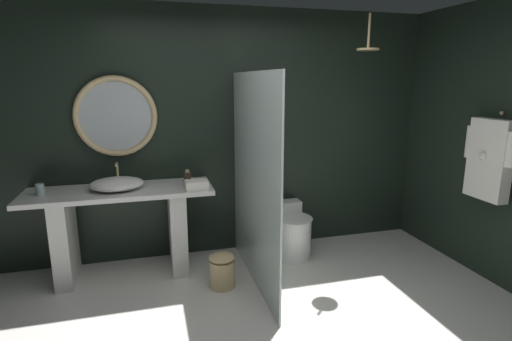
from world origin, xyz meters
The scene contains 13 objects.
back_wall_panel centered at (0.00, 1.90, 1.30)m, with size 4.80×0.10×2.60m, color black.
side_wall_right centered at (2.35, 0.76, 1.30)m, with size 0.10×2.47×2.60m, color black.
vanity_counter centered at (-1.05, 1.53, 0.52)m, with size 1.72×0.59×0.86m.
vessel_sink centered at (-1.07, 1.52, 0.92)m, with size 0.49×0.40×0.22m.
tumbler_cup centered at (-1.72, 1.52, 0.91)m, with size 0.07×0.07×0.10m, color silver.
soap_dispenser centered at (-0.41, 1.51, 0.93)m, with size 0.07×0.07×0.16m.
round_wall_mirror centered at (-1.05, 1.81, 1.52)m, with size 0.78×0.06×0.78m.
shower_glass_panel centered at (0.14, 1.08, 0.97)m, with size 0.02×1.55×1.94m, color silver.
rain_shower_head centered at (1.39, 1.36, 2.19)m, with size 0.22×0.22×0.35m.
hanging_bathrobe centered at (2.21, 0.55, 1.18)m, with size 0.20×0.55×0.80m.
toilet centered at (0.67, 1.50, 0.26)m, with size 0.40×0.57×0.55m.
waste_bin centered at (-0.18, 1.03, 0.16)m, with size 0.24×0.24×0.32m.
folded_hand_towel centered at (-0.35, 1.34, 0.91)m, with size 0.21×0.15×0.09m, color silver.
Camera 1 is at (-0.76, -2.27, 1.87)m, focal length 27.79 mm.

